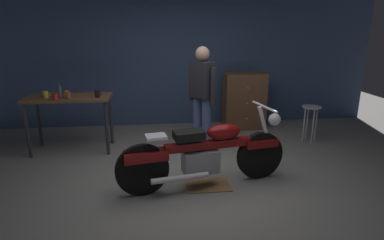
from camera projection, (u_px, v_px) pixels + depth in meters
name	position (u px, v px, depth m)	size (l,w,h in m)	color
ground_plane	(196.00, 183.00, 4.18)	(12.00, 12.00, 0.00)	gray
back_wall	(179.00, 48.00, 6.43)	(8.00, 0.12, 3.10)	#384C70
workbench	(69.00, 103.00, 5.10)	(1.30, 0.64, 0.90)	brown
motorcycle	(206.00, 153.00, 3.99)	(2.17, 0.74, 1.00)	black
person_standing	(202.00, 94.00, 5.09)	(0.40, 0.48, 1.67)	#495C90
shop_stool	(311.00, 114.00, 5.57)	(0.32, 0.32, 0.64)	#B2B2B7
wooden_dresser	(244.00, 101.00, 6.37)	(0.80, 0.47, 1.10)	brown
drip_tray	(208.00, 185.00, 4.12)	(0.56, 0.40, 0.01)	olive
mug_orange_travel	(66.00, 93.00, 5.08)	(0.11, 0.08, 0.09)	orange
mug_black_matte	(97.00, 94.00, 5.00)	(0.11, 0.07, 0.11)	black
mug_red_diner	(56.00, 97.00, 4.81)	(0.10, 0.07, 0.09)	red
mug_yellow_tall	(46.00, 95.00, 4.95)	(0.11, 0.07, 0.10)	yellow
mug_brown_stoneware	(69.00, 96.00, 4.88)	(0.11, 0.07, 0.10)	brown
bottle	(60.00, 92.00, 4.93)	(0.06, 0.06, 0.24)	#3F4C59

